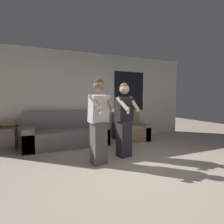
% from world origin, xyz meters
% --- Properties ---
extents(ground_plane, '(14.00, 14.00, 0.00)m').
position_xyz_m(ground_plane, '(0.00, 0.00, 0.00)').
color(ground_plane, tan).
extents(wall_back, '(6.71, 0.07, 2.70)m').
position_xyz_m(wall_back, '(0.02, 2.83, 1.35)').
color(wall_back, beige).
rests_on(wall_back, ground_plane).
extents(couch, '(2.19, 0.86, 0.95)m').
position_xyz_m(couch, '(-0.87, 2.38, 0.32)').
color(couch, slate).
rests_on(couch, ground_plane).
extents(armchair, '(0.93, 0.88, 0.88)m').
position_xyz_m(armchair, '(1.07, 2.33, 0.29)').
color(armchair, '#937A60').
rests_on(armchair, ground_plane).
extents(side_table, '(0.57, 0.45, 0.76)m').
position_xyz_m(side_table, '(-2.38, 2.55, 0.52)').
color(side_table, '#332319').
rests_on(side_table, ground_plane).
extents(person_left, '(0.44, 0.52, 1.70)m').
position_xyz_m(person_left, '(-0.50, 0.74, 0.88)').
color(person_left, '#56514C').
rests_on(person_left, ground_plane).
extents(person_right, '(0.44, 0.51, 1.65)m').
position_xyz_m(person_right, '(0.17, 0.95, 0.85)').
color(person_right, '#28282D').
rests_on(person_right, ground_plane).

